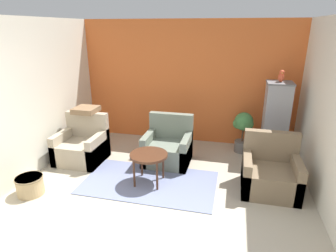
# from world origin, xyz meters

# --- Properties ---
(ground_plane) EXTENTS (20.00, 20.00, 0.00)m
(ground_plane) POSITION_xyz_m (0.00, 0.00, 0.00)
(ground_plane) COLOR #B2A893
(ground_plane) RESTS_ON ground
(wall_back_accent) EXTENTS (4.68, 0.06, 2.60)m
(wall_back_accent) POSITION_xyz_m (0.00, 3.45, 1.30)
(wall_back_accent) COLOR orange
(wall_back_accent) RESTS_ON ground_plane
(wall_left) EXTENTS (0.06, 3.42, 2.60)m
(wall_left) POSITION_xyz_m (-2.31, 1.71, 1.30)
(wall_left) COLOR silver
(wall_left) RESTS_ON ground_plane
(wall_right) EXTENTS (0.06, 3.42, 2.60)m
(wall_right) POSITION_xyz_m (2.31, 1.71, 1.30)
(wall_right) COLOR silver
(wall_right) RESTS_ON ground_plane
(area_rug) EXTENTS (2.17, 1.22, 0.01)m
(area_rug) POSITION_xyz_m (-0.24, 1.40, 0.01)
(area_rug) COLOR slate
(area_rug) RESTS_ON ground_plane
(coffee_table) EXTENTS (0.61, 0.61, 0.52)m
(coffee_table) POSITION_xyz_m (-0.24, 1.40, 0.47)
(coffee_table) COLOR #472819
(coffee_table) RESTS_ON ground_plane
(armchair_left) EXTENTS (0.84, 0.77, 0.88)m
(armchair_left) POSITION_xyz_m (-1.73, 1.91, 0.28)
(armchair_left) COLOR tan
(armchair_left) RESTS_ON ground_plane
(armchair_right) EXTENTS (0.84, 0.77, 0.88)m
(armchair_right) POSITION_xyz_m (1.65, 1.64, 0.28)
(armchair_right) COLOR #7A664C
(armchair_right) RESTS_ON ground_plane
(armchair_middle) EXTENTS (0.84, 0.77, 0.88)m
(armchair_middle) POSITION_xyz_m (-0.12, 2.22, 0.28)
(armchair_middle) COLOR slate
(armchair_middle) RESTS_ON ground_plane
(birdcage) EXTENTS (0.59, 0.59, 1.50)m
(birdcage) POSITION_xyz_m (1.81, 2.88, 0.73)
(birdcage) COLOR slate
(birdcage) RESTS_ON ground_plane
(parrot) EXTENTS (0.10, 0.19, 0.22)m
(parrot) POSITION_xyz_m (1.81, 2.88, 1.60)
(parrot) COLOR #D14C2D
(parrot) RESTS_ON birdcage
(potted_plant) EXTENTS (0.41, 0.37, 0.84)m
(potted_plant) POSITION_xyz_m (1.24, 3.03, 0.52)
(potted_plant) COLOR #66605B
(potted_plant) RESTS_ON ground_plane
(wicker_basket) EXTENTS (0.41, 0.41, 0.29)m
(wicker_basket) POSITION_xyz_m (-1.92, 0.66, 0.16)
(wicker_basket) COLOR tan
(wicker_basket) RESTS_ON ground_plane
(throw_pillow) EXTENTS (0.43, 0.43, 0.10)m
(throw_pillow) POSITION_xyz_m (-1.73, 2.18, 0.93)
(throw_pillow) COLOR #846647
(throw_pillow) RESTS_ON armchair_left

